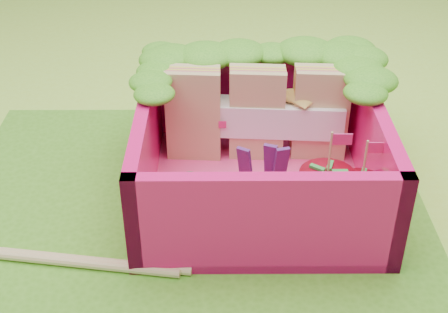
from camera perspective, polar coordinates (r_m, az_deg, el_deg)
ground at (r=3.31m, az=-3.32°, el=-7.11°), size 14.00×14.00×0.00m
placemat at (r=3.30m, az=-3.33°, el=-6.92°), size 2.60×2.60×0.03m
bento_floor at (r=3.53m, az=3.13°, el=-3.05°), size 1.30×1.30×0.05m
bento_box at (r=3.39m, az=3.25°, el=0.36°), size 1.30×1.30×0.55m
lettuce_ruffle at (r=3.64m, az=3.02°, el=8.80°), size 1.43×0.83×0.11m
sandwich_stack at (r=3.65m, az=3.09°, el=3.92°), size 1.07×0.24×0.56m
broccoli at (r=3.15m, az=-4.32°, el=-3.68°), size 0.31×0.31×0.25m
carrot_sticks at (r=3.19m, az=-1.30°, el=-4.38°), size 0.14×0.15×0.24m
purple_wedges at (r=3.28m, az=3.81°, el=-1.58°), size 0.24×0.08×0.38m
strawberry_left at (r=3.23m, az=9.25°, el=-3.54°), size 0.29×0.29×0.53m
strawberry_right at (r=3.27m, az=12.26°, el=-3.83°), size 0.24×0.24×0.48m
snap_peas at (r=3.36m, az=10.30°, el=-4.67°), size 0.56×0.56×0.05m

